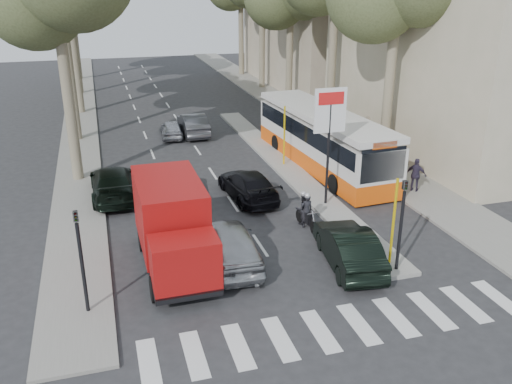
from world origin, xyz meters
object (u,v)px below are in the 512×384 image
Objects in this scene: dark_hatchback at (349,247)px; red_truck at (173,224)px; motorcycle at (305,210)px; silver_hatchback at (231,244)px; city_bus at (322,138)px.

red_truck is (-6.25, 1.78, 0.94)m from dark_hatchback.
red_truck is at bearing -8.05° from dark_hatchback.
red_truck reaches higher than dark_hatchback.
dark_hatchback is 0.76× the size of red_truck.
red_truck is 3.16× the size of motorcycle.
dark_hatchback is at bearing 164.56° from silver_hatchback.
motorcycle is (3.86, 2.28, -0.05)m from silver_hatchback.
red_truck is (-2.07, 0.41, 0.91)m from silver_hatchback.
city_bus reaches higher than red_truck.
dark_hatchback is at bearing -111.82° from city_bus.
motorcycle is at bearing 16.92° from red_truck.
motorcycle is at bearing -77.09° from dark_hatchback.
silver_hatchback is 0.37× the size of city_bus.
motorcycle is at bearing -146.70° from silver_hatchback.
motorcycle reaches higher than dark_hatchback.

